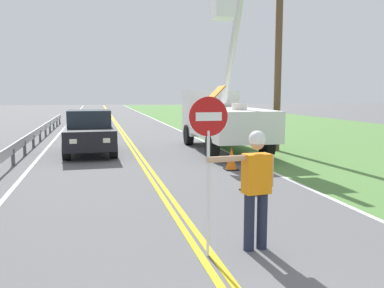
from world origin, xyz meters
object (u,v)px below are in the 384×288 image
utility_bucket_truck (221,115)px  oncoming_sedan_nearest (89,133)px  stop_sign_paddle (208,141)px  traffic_cone_mid (231,159)px  utility_pole_near (279,41)px  traffic_cone_lead (250,178)px  flagger_worker (256,182)px

utility_bucket_truck → oncoming_sedan_nearest: bearing=-179.8°
stop_sign_paddle → traffic_cone_mid: 6.93m
utility_bucket_truck → utility_pole_near: size_ratio=0.81×
utility_bucket_truck → traffic_cone_mid: bearing=-103.2°
traffic_cone_mid → stop_sign_paddle: bearing=-111.7°
stop_sign_paddle → utility_pole_near: (5.68, 9.92, 2.70)m
traffic_cone_mid → utility_pole_near: bearing=48.8°
utility_bucket_truck → traffic_cone_mid: (-1.04, -4.46, -1.10)m
traffic_cone_mid → traffic_cone_lead: bearing=-99.7°
flagger_worker → oncoming_sedan_nearest: 10.97m
flagger_worker → utility_pole_near: size_ratio=0.22×
utility_pole_near → traffic_cone_mid: bearing=-131.2°
utility_pole_near → traffic_cone_lead: utility_pole_near is taller
flagger_worker → utility_pole_near: utility_pole_near is taller
oncoming_sedan_nearest → utility_pole_near: 8.32m
stop_sign_paddle → traffic_cone_lead: 4.34m
oncoming_sedan_nearest → utility_pole_near: utility_pole_near is taller
oncoming_sedan_nearest → utility_pole_near: size_ratio=0.49×
flagger_worker → stop_sign_paddle: stop_sign_paddle is taller
utility_bucket_truck → traffic_cone_lead: (-1.51, -7.19, -1.10)m
utility_bucket_truck → stop_sign_paddle: bearing=-108.3°
traffic_cone_lead → oncoming_sedan_nearest: bearing=118.1°
utility_bucket_truck → utility_pole_near: (2.12, -0.84, 2.98)m
traffic_cone_lead → traffic_cone_mid: same height
oncoming_sedan_nearest → traffic_cone_lead: bearing=-61.9°
stop_sign_paddle → utility_bucket_truck: 11.34m
stop_sign_paddle → flagger_worker: bearing=6.1°
flagger_worker → utility_pole_near: (4.91, 9.84, 3.37)m
utility_bucket_truck → flagger_worker: bearing=-104.6°
traffic_cone_lead → utility_pole_near: bearing=60.2°
oncoming_sedan_nearest → traffic_cone_mid: oncoming_sedan_nearest is taller
stop_sign_paddle → utility_pole_near: size_ratio=0.28×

